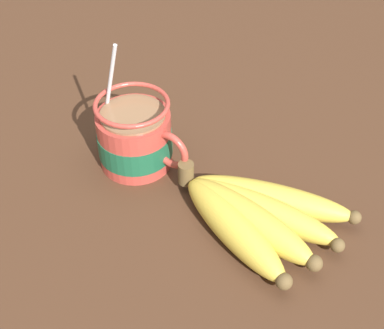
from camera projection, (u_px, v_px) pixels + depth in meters
table at (154, 180)px, 72.72cm from camera, size 133.90×133.90×3.95cm
coffee_mug at (136, 137)px, 69.87cm from camera, size 14.61×9.83×17.27cm
banana_bunch at (254, 214)px, 62.71cm from camera, size 21.90×16.53×4.31cm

